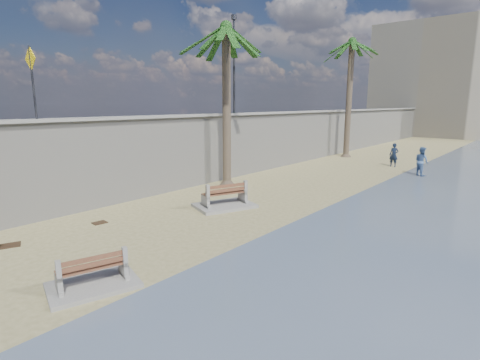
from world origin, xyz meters
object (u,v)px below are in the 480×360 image
Objects in this scene: bench_near at (92,273)px; palm_back at (352,44)px; bench_far at (224,197)px; person_b at (422,160)px; person_a at (394,153)px; palm_mid at (226,29)px.

palm_back is (-4.75, 23.98, 8.17)m from bench_near.
person_b is at bearing 71.22° from bench_far.
bench_near is at bearing -78.80° from palm_back.
bench_near is 7.30m from bench_far.
bench_far is 1.52× the size of person_a.
bench_far is 13.09m from person_b.
bench_far is 0.28× the size of palm_back.
bench_near is 13.48m from palm_mid.
palm_mid is (-5.01, 10.20, 7.26)m from bench_near.
bench_near is 1.19× the size of person_b.
person_b reaches higher than bench_near.
person_a is (4.70, 11.36, -6.71)m from palm_mid.
palm_back reaches higher than bench_far.
person_b is at bearing 84.19° from bench_near.
palm_back is 9.14m from person_a.
palm_mid is 13.30m from person_b.
palm_back is 5.33× the size of person_a.
palm_back reaches higher than person_b.
palm_mid is at bearing 116.17° from bench_near.
palm_mid is 4.80× the size of person_a.
bench_far is at bearing -49.58° from palm_mid.
palm_back is (0.26, 13.78, 0.91)m from palm_mid.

